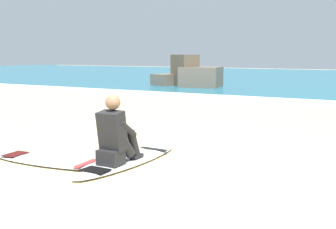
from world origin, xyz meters
TOP-DOWN VIEW (x-y plane):
  - ground_plane at (0.00, 0.00)m, footprint 80.00×80.00m
  - breaking_foam at (0.00, 8.58)m, footprint 80.00×0.90m
  - surfboard_main at (0.08, -0.08)m, footprint 0.57×2.34m
  - surfer_seated at (0.07, -0.39)m, footprint 0.37×0.70m
  - surfboard_spare_near at (-0.86, -0.68)m, footprint 2.17×0.71m
  - rock_outcrop_distant at (-5.12, 12.18)m, footprint 3.46×2.23m

SIDE VIEW (x-z plane):
  - ground_plane at x=0.00m, z-range 0.00..0.00m
  - surfboard_main at x=0.08m, z-range 0.00..0.07m
  - surfboard_spare_near at x=-0.86m, z-range 0.00..0.07m
  - breaking_foam at x=0.00m, z-range 0.00..0.11m
  - surfer_seated at x=0.07m, z-range -0.04..0.91m
  - rock_outcrop_distant at x=-5.12m, z-range -0.22..1.31m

